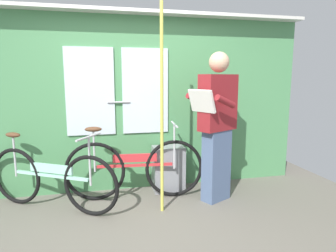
{
  "coord_description": "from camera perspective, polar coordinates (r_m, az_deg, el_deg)",
  "views": [
    {
      "loc": [
        -0.45,
        -2.71,
        1.49
      ],
      "look_at": [
        0.31,
        0.55,
        0.95
      ],
      "focal_mm": 31.91,
      "sensor_mm": 36.0,
      "label": 1
    }
  ],
  "objects": [
    {
      "name": "passenger_reading_newspaper",
      "position": [
        3.59,
        9.33,
        0.37
      ],
      "size": [
        0.64,
        0.6,
        1.78
      ],
      "rotation": [
        0.0,
        0.0,
        3.62
      ],
      "color": "slate",
      "rests_on": "ground_plane"
    },
    {
      "name": "train_door_wall",
      "position": [
        3.97,
        -6.67,
        5.04
      ],
      "size": [
        4.63,
        0.28,
        2.31
      ],
      "color": "#4C8C56",
      "rests_on": "ground_plane"
    },
    {
      "name": "ground_plane",
      "position": [
        3.14,
        -3.38,
        -19.6
      ],
      "size": [
        5.63,
        4.06,
        0.04
      ],
      "primitive_type": "cube",
      "color": "#666056"
    },
    {
      "name": "bicycle_leaning_behind",
      "position": [
        3.73,
        -6.39,
        -8.03
      ],
      "size": [
        1.7,
        0.44,
        0.94
      ],
      "rotation": [
        0.0,
        0.0,
        -0.1
      ],
      "color": "black",
      "rests_on": "ground_plane"
    },
    {
      "name": "bicycle_near_door",
      "position": [
        3.67,
        -21.43,
        -9.32
      ],
      "size": [
        1.47,
        0.91,
        0.89
      ],
      "rotation": [
        0.0,
        0.0,
        -0.54
      ],
      "color": "black",
      "rests_on": "ground_plane"
    },
    {
      "name": "handrail_pole",
      "position": [
        3.21,
        -1.19,
        2.83
      ],
      "size": [
        0.04,
        0.04,
        2.27
      ],
      "primitive_type": "cylinder",
      "color": "#C6C14C",
      "rests_on": "ground_plane"
    },
    {
      "name": "trash_bin_by_wall",
      "position": [
        4.0,
        0.06,
        -8.11
      ],
      "size": [
        0.41,
        0.28,
        0.59
      ],
      "primitive_type": "cube",
      "color": "gray",
      "rests_on": "ground_plane"
    }
  ]
}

